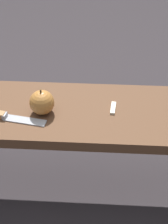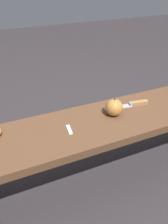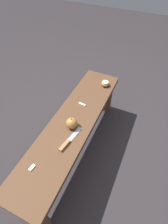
% 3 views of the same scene
% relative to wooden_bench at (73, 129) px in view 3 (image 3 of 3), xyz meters
% --- Properties ---
extents(ground_plane, '(8.00, 8.00, 0.00)m').
position_rel_wooden_bench_xyz_m(ground_plane, '(0.00, 0.00, -0.34)').
color(ground_plane, '#2D282B').
extents(wooden_bench, '(1.36, 0.32, 0.43)m').
position_rel_wooden_bench_xyz_m(wooden_bench, '(0.00, 0.00, 0.00)').
color(wooden_bench, brown).
rests_on(wooden_bench, ground_plane).
extents(knife, '(0.24, 0.07, 0.02)m').
position_rel_wooden_bench_xyz_m(knife, '(-0.18, -0.05, 0.09)').
color(knife, '#9EA0A5').
rests_on(knife, wooden_bench).
extents(apple_whole, '(0.08, 0.08, 0.10)m').
position_rel_wooden_bench_xyz_m(apple_whole, '(-0.04, -0.02, 0.13)').
color(apple_whole, '#B27233').
rests_on(apple_whole, wooden_bench).
extents(apple_cut, '(0.07, 0.07, 0.04)m').
position_rel_wooden_bench_xyz_m(apple_cut, '(0.51, -0.08, 0.11)').
color(apple_cut, '#B27233').
rests_on(apple_cut, wooden_bench).
extents(apple_slice_near_knife, '(0.02, 0.06, 0.01)m').
position_rel_wooden_bench_xyz_m(apple_slice_near_knife, '(0.20, 0.01, 0.09)').
color(apple_slice_near_knife, silver).
rests_on(apple_slice_near_knife, wooden_bench).
extents(apple_slice_center, '(0.05, 0.03, 0.01)m').
position_rel_wooden_bench_xyz_m(apple_slice_center, '(-0.43, 0.06, 0.09)').
color(apple_slice_center, silver).
rests_on(apple_slice_center, wooden_bench).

